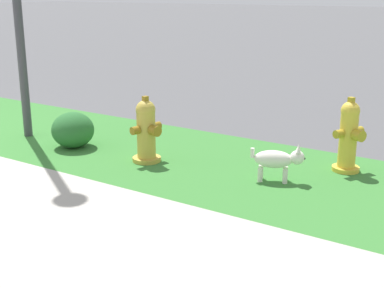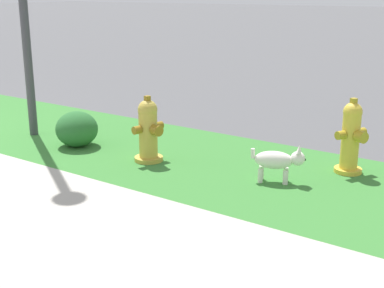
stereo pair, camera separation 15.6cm
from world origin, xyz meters
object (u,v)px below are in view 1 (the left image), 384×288
fire_hydrant_near_corner (146,131)px  fire_hydrant_at_driveway (349,136)px  small_white_dog (278,160)px  shrub_bush_mid_verge (73,130)px

fire_hydrant_near_corner → fire_hydrant_at_driveway: (1.99, 0.91, 0.03)m
fire_hydrant_near_corner → small_white_dog: bearing=111.3°
small_white_dog → shrub_bush_mid_verge: 2.62m
fire_hydrant_at_driveway → small_white_dog: (-0.48, -0.70, -0.16)m
fire_hydrant_at_driveway → shrub_bush_mid_verge: (-3.09, -0.95, -0.17)m
small_white_dog → shrub_bush_mid_verge: (-2.61, -0.25, -0.01)m
fire_hydrant_near_corner → shrub_bush_mid_verge: 1.11m
fire_hydrant_near_corner → small_white_dog: size_ratio=1.47×
fire_hydrant_near_corner → small_white_dog: 1.52m
fire_hydrant_near_corner → small_white_dog: (1.50, 0.20, -0.13)m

